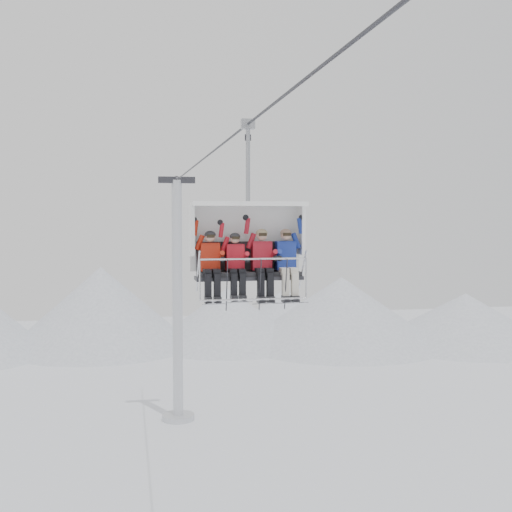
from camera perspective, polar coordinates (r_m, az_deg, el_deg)
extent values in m
cone|color=silver|center=(57.84, -13.61, -4.40)|extent=(16.00, 16.00, 7.00)
cone|color=silver|center=(57.60, -2.58, -5.35)|extent=(14.00, 14.00, 5.00)
cone|color=silver|center=(57.98, 7.57, -4.82)|extent=(18.00, 18.00, 6.00)
cone|color=silver|center=(60.77, 18.09, -5.29)|extent=(16.00, 16.00, 4.50)
cone|color=silver|center=(61.72, 2.52, -5.00)|extent=(12.00, 12.00, 4.50)
cylinder|color=silver|center=(35.67, -6.99, -4.00)|extent=(0.56, 0.56, 13.30)
cylinder|color=silver|center=(37.06, -6.92, -14.02)|extent=(1.80, 1.80, 0.30)
cube|color=#2E2E33|center=(35.44, -7.07, 6.72)|extent=(2.00, 0.35, 0.35)
cylinder|color=#2E2E33|center=(13.71, 0.00, 12.20)|extent=(0.06, 50.00, 0.06)
cube|color=black|center=(14.40, -0.64, -1.60)|extent=(2.30, 0.55, 0.10)
cube|color=black|center=(14.63, -0.83, -0.01)|extent=(2.30, 0.10, 0.67)
cube|color=#2E2E33|center=(14.41, -0.64, -1.96)|extent=(2.41, 0.60, 0.08)
cube|color=white|center=(14.82, -0.99, 1.65)|extent=(2.57, 0.10, 1.53)
cube|color=white|center=(14.43, -0.70, 4.64)|extent=(2.57, 0.90, 0.10)
cylinder|color=silver|center=(13.83, -0.22, -0.27)|extent=(2.35, 0.04, 0.04)
cylinder|color=silver|center=(13.85, -0.16, -3.88)|extent=(2.35, 0.04, 0.04)
cylinder|color=#94979C|center=(14.50, -0.72, 8.16)|extent=(0.10, 0.10, 1.78)
cube|color=#94979C|center=(14.60, -0.72, 11.65)|extent=(0.30, 0.18, 0.22)
cube|color=#B62210|center=(14.27, -4.12, -0.07)|extent=(0.42, 0.28, 0.62)
sphere|color=tan|center=(14.21, -4.11, 1.70)|extent=(0.23, 0.23, 0.23)
cube|color=black|center=(13.87, -4.29, -2.63)|extent=(0.14, 0.15, 0.50)
cube|color=black|center=(13.90, -3.47, -2.62)|extent=(0.14, 0.15, 0.50)
cube|color=#ABADB5|center=(13.82, -4.23, -4.29)|extent=(0.10, 1.69, 0.26)
cube|color=#ABADB5|center=(13.85, -3.41, -4.27)|extent=(0.10, 1.69, 0.26)
cube|color=red|center=(14.36, -1.90, -0.12)|extent=(0.40, 0.27, 0.59)
sphere|color=tan|center=(14.30, -1.88, 1.56)|extent=(0.22, 0.22, 0.22)
cube|color=black|center=(13.95, -1.99, -2.54)|extent=(0.13, 0.15, 0.48)
cube|color=black|center=(13.99, -1.21, -2.52)|extent=(0.13, 0.15, 0.48)
cube|color=#ABADB5|center=(13.90, -1.91, -4.14)|extent=(0.09, 1.69, 0.26)
cube|color=#ABADB5|center=(13.93, -1.14, -4.12)|extent=(0.09, 1.69, 0.26)
cube|color=#AC1927|center=(14.47, 0.48, 0.03)|extent=(0.44, 0.29, 0.65)
sphere|color=tan|center=(14.41, 0.52, 1.86)|extent=(0.24, 0.24, 0.24)
cube|color=black|center=(14.07, 0.43, -2.58)|extent=(0.15, 0.15, 0.52)
cube|color=black|center=(14.11, 1.27, -2.57)|extent=(0.15, 0.15, 0.52)
cube|color=#ABADB5|center=(14.02, 0.51, -4.26)|extent=(0.10, 1.69, 0.26)
cube|color=#ABADB5|center=(14.06, 1.35, -4.24)|extent=(0.10, 1.69, 0.26)
cube|color=#1C3297|center=(14.59, 2.63, 0.06)|extent=(0.44, 0.29, 0.65)
sphere|color=tan|center=(14.53, 2.67, 1.87)|extent=(0.24, 0.24, 0.24)
cube|color=beige|center=(14.19, 2.64, -2.54)|extent=(0.15, 0.15, 0.52)
cube|color=beige|center=(14.24, 3.46, -2.52)|extent=(0.15, 0.15, 0.52)
cube|color=#ABADB5|center=(14.14, 2.74, -4.20)|extent=(0.10, 1.69, 0.26)
cube|color=#ABADB5|center=(14.19, 3.56, -4.17)|extent=(0.10, 1.69, 0.26)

